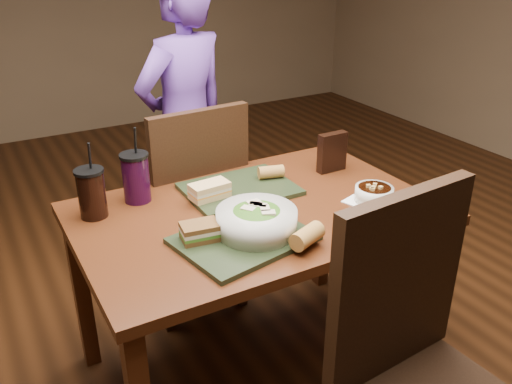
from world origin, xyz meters
TOP-DOWN VIEW (x-y plane):
  - ground at (0.00, 0.00)m, footprint 6.00×6.00m
  - dining_table at (0.00, 0.00)m, footprint 1.30×0.85m
  - chair_near at (0.07, -0.78)m, footprint 0.50×0.50m
  - chair_far at (-0.04, 0.51)m, footprint 0.47×0.47m
  - diner at (0.11, 0.94)m, footprint 0.66×0.53m
  - tray_near at (-0.15, -0.18)m, footprint 0.47×0.39m
  - tray_far at (0.02, 0.17)m, footprint 0.42×0.32m
  - salad_bowl at (-0.10, -0.17)m, footprint 0.27×0.27m
  - soup_bowl at (0.42, -0.16)m, footprint 0.22×0.22m
  - sandwich_near at (-0.28, -0.13)m, footprint 0.13×0.10m
  - sandwich_far at (-0.12, 0.14)m, footprint 0.15×0.09m
  - baguette_near at (0.00, -0.33)m, footprint 0.13×0.10m
  - baguette_far at (0.17, 0.19)m, footprint 0.11×0.08m
  - cup_cola at (-0.53, 0.24)m, footprint 0.10×0.10m
  - cup_berry at (-0.35, 0.29)m, footprint 0.11×0.11m
  - chip_bag at (0.46, 0.16)m, footprint 0.13×0.04m

SIDE VIEW (x-z plane):
  - ground at x=0.00m, z-range 0.00..0.00m
  - chair_far at x=-0.04m, z-range 0.06..1.09m
  - chair_near at x=0.07m, z-range 0.06..1.14m
  - dining_table at x=0.00m, z-range 0.28..1.03m
  - tray_near at x=-0.15m, z-range 0.75..0.77m
  - tray_far at x=0.02m, z-range 0.75..0.77m
  - diner at x=0.11m, z-range 0.00..1.55m
  - soup_bowl at x=0.42m, z-range 0.75..0.82m
  - baguette_far at x=0.17m, z-range 0.77..0.82m
  - sandwich_near at x=-0.28m, z-range 0.77..0.83m
  - sandwich_far at x=-0.12m, z-range 0.77..0.83m
  - baguette_near at x=0.00m, z-range 0.77..0.83m
  - salad_bowl at x=-0.10m, z-range 0.77..0.86m
  - chip_bag at x=0.46m, z-range 0.75..0.92m
  - cup_cola at x=-0.53m, z-range 0.70..0.98m
  - cup_berry at x=-0.35m, z-range 0.70..0.99m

